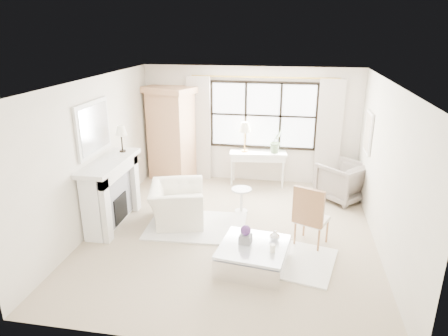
{
  "coord_description": "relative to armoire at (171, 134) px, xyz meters",
  "views": [
    {
      "loc": [
        0.98,
        -6.34,
        3.51
      ],
      "look_at": [
        -0.17,
        0.2,
        1.17
      ],
      "focal_mm": 32.0,
      "sensor_mm": 36.0,
      "label": 1
    }
  ],
  "objects": [
    {
      "name": "french_chair",
      "position": [
        3.22,
        -2.62,
        -0.83
      ],
      "size": [
        0.63,
        0.64,
        1.08
      ],
      "rotation": [
        0.0,
        0.0,
        2.73
      ],
      "color": "#AC7448",
      "rests_on": "floor"
    },
    {
      "name": "planter_box",
      "position": [
        2.21,
        -3.41,
        -0.69
      ],
      "size": [
        0.2,
        0.2,
        0.13
      ],
      "primitive_type": "cube",
      "rotation": [
        0.0,
        0.0,
        -0.14
      ],
      "color": "gray",
      "rests_on": "coffee_table"
    },
    {
      "name": "console_table",
      "position": [
        2.07,
        0.0,
        -0.74
      ],
      "size": [
        1.34,
        0.6,
        0.8
      ],
      "rotation": [
        0.0,
        0.0,
        0.11
      ],
      "color": "white",
      "rests_on": "floor"
    },
    {
      "name": "window_frame",
      "position": [
        2.14,
        0.26,
        0.46
      ],
      "size": [
        2.5,
        0.04,
        1.5
      ],
      "primitive_type": null,
      "color": "black",
      "rests_on": "wall_back"
    },
    {
      "name": "planter_flowers",
      "position": [
        2.21,
        -3.41,
        -0.55
      ],
      "size": [
        0.16,
        0.16,
        0.16
      ],
      "primitive_type": "sphere",
      "color": "#532B6D",
      "rests_on": "planter_box"
    },
    {
      "name": "art_frame",
      "position": [
        4.31,
        -0.76,
        0.41
      ],
      "size": [
        0.04,
        0.62,
        0.82
      ],
      "primitive_type": "cube",
      "color": "white",
      "rests_on": "wall_right"
    },
    {
      "name": "mirror_glass",
      "position": [
        -0.6,
        -2.46,
        0.7
      ],
      "size": [
        0.02,
        1.0,
        0.8
      ],
      "primitive_type": "cube",
      "color": "silver",
      "rests_on": "wall_left"
    },
    {
      "name": "curtain_right",
      "position": [
        3.64,
        0.19,
        0.1
      ],
      "size": [
        0.55,
        0.1,
        2.47
      ],
      "primitive_type": "cube",
      "color": "beige",
      "rests_on": "ground"
    },
    {
      "name": "rug_left",
      "position": [
        1.16,
        -2.34,
        -1.12
      ],
      "size": [
        1.86,
        1.36,
        0.03
      ],
      "primitive_type": "cube",
      "rotation": [
        0.0,
        0.0,
        0.05
      ],
      "color": "white",
      "rests_on": "floor"
    },
    {
      "name": "rug_right",
      "position": [
        2.8,
        -3.16,
        -1.13
      ],
      "size": [
        1.76,
        1.47,
        0.03
      ],
      "primitive_type": "cube",
      "rotation": [
        0.0,
        0.0,
        -0.22
      ],
      "color": "white",
      "rests_on": "floor"
    },
    {
      "name": "curtain_left",
      "position": [
        0.64,
        0.19,
        0.1
      ],
      "size": [
        0.55,
        0.1,
        2.47
      ],
      "primitive_type": "cube",
      "color": "beige",
      "rests_on": "ground"
    },
    {
      "name": "armoire",
      "position": [
        0.0,
        0.0,
        0.0
      ],
      "size": [
        1.3,
        1.07,
        2.24
      ],
      "rotation": [
        0.0,
        0.0,
        -0.38
      ],
      "color": "tan",
      "rests_on": "floor"
    },
    {
      "name": "orchid_plant",
      "position": [
        2.47,
        0.01,
        -0.07
      ],
      "size": [
        0.38,
        0.37,
        0.54
      ],
      "primitive_type": "imported",
      "rotation": [
        0.0,
        0.0,
        0.73
      ],
      "color": "#556C48",
      "rests_on": "console_table"
    },
    {
      "name": "curtain_rod",
      "position": [
        2.14,
        0.21,
        1.33
      ],
      "size": [
        3.3,
        0.04,
        0.04
      ],
      "primitive_type": "cylinder",
      "rotation": [
        0.0,
        1.57,
        0.0
      ],
      "color": "gold",
      "rests_on": "wall_back"
    },
    {
      "name": "wall_front",
      "position": [
        1.84,
        -5.21,
        0.21
      ],
      "size": [
        5.0,
        0.0,
        5.0
      ],
      "primitive_type": "plane",
      "rotation": [
        -1.57,
        0.0,
        0.0
      ],
      "color": "beige",
      "rests_on": "ground"
    },
    {
      "name": "side_table",
      "position": [
        1.9,
        -1.57,
        -0.81
      ],
      "size": [
        0.4,
        0.4,
        0.51
      ],
      "color": "silver",
      "rests_on": "floor"
    },
    {
      "name": "wingback_chair",
      "position": [
        3.95,
        -0.56,
        -0.73
      ],
      "size": [
        1.26,
        1.26,
        0.82
      ],
      "primitive_type": "imported",
      "rotation": [
        0.0,
        0.0,
        -2.34
      ],
      "color": "gray",
      "rests_on": "floor"
    },
    {
      "name": "mantel_lamp",
      "position": [
        -0.37,
        -1.93,
        0.51
      ],
      "size": [
        0.22,
        0.22,
        0.51
      ],
      "color": "black",
      "rests_on": "fireplace"
    },
    {
      "name": "fireplace",
      "position": [
        -0.44,
        -2.46,
        -0.49
      ],
      "size": [
        0.58,
        1.66,
        1.26
      ],
      "color": "white",
      "rests_on": "ground"
    },
    {
      "name": "club_armchair",
      "position": [
        0.75,
        -2.17,
        -0.78
      ],
      "size": [
        1.22,
        1.32,
        0.73
      ],
      "primitive_type": "imported",
      "rotation": [
        0.0,
        0.0,
        1.81
      ],
      "color": "white",
      "rests_on": "floor"
    },
    {
      "name": "wall_back",
      "position": [
        1.84,
        0.29,
        0.21
      ],
      "size": [
        5.0,
        0.0,
        5.0
      ],
      "primitive_type": "plane",
      "rotation": [
        1.57,
        0.0,
        0.0
      ],
      "color": "white",
      "rests_on": "ground"
    },
    {
      "name": "floor",
      "position": [
        1.84,
        -2.46,
        -1.14
      ],
      "size": [
        5.5,
        5.5,
        0.0
      ],
      "primitive_type": "plane",
      "color": "tan",
      "rests_on": "ground"
    },
    {
      "name": "window_pane",
      "position": [
        2.14,
        0.27,
        0.46
      ],
      "size": [
        2.4,
        0.02,
        1.5
      ],
      "primitive_type": "cube",
      "color": "white",
      "rests_on": "wall_back"
    },
    {
      "name": "coffee_vase",
      "position": [
        2.64,
        -3.25,
        -0.68
      ],
      "size": [
        0.19,
        0.19,
        0.16
      ],
      "primitive_type": "imported",
      "rotation": [
        0.0,
        0.0,
        -0.23
      ],
      "color": "white",
      "rests_on": "coffee_table"
    },
    {
      "name": "console_lamp",
      "position": [
        1.76,
        -0.02,
        0.22
      ],
      "size": [
        0.28,
        0.28,
        0.69
      ],
      "color": "#C69044",
      "rests_on": "console_table"
    },
    {
      "name": "mirror_frame",
      "position": [
        -0.63,
        -2.46,
        0.7
      ],
      "size": [
        0.05,
        1.15,
        0.95
      ],
      "primitive_type": "cube",
      "color": "silver",
      "rests_on": "wall_left"
    },
    {
      "name": "coffee_table",
      "position": [
        2.34,
        -3.48,
        -0.96
      ],
      "size": [
        1.12,
        1.12,
        0.38
      ],
      "rotation": [
        0.0,
        0.0,
        -0.13
      ],
      "color": "white",
      "rests_on": "floor"
    },
    {
      "name": "pillar_candle",
      "position": [
        2.63,
        -3.61,
        -0.7
      ],
      "size": [
        0.08,
        0.08,
        0.12
      ],
      "primitive_type": "cylinder",
      "color": "white",
      "rests_on": "coffee_table"
    },
    {
      "name": "wall_right",
      "position": [
        4.34,
        -2.46,
        0.21
      ],
      "size": [
        0.0,
        5.5,
        5.5
      ],
      "primitive_type": "plane",
      "rotation": [
        1.57,
        0.0,
        -1.57
      ],
      "color": "beige",
      "rests_on": "ground"
    },
    {
      "name": "ceiling",
      "position": [
        1.84,
        -2.46,
        1.56
      ],
      "size": [
        5.5,
        5.5,
        0.0
      ],
      "primitive_type": "plane",
      "rotation": [
        3.14,
        0.0,
        0.0
      ],
      "color": "white",
      "rests_on": "ground"
    },
    {
      "name": "wall_left",
      "position": [
        -0.66,
        -2.46,
        0.21
      ],
      "size": [
        0.0,
        5.5,
        5.5
      ],
      "primitive_type": "plane",
      "rotation": [
        1.57,
        0.0,
        1.57
      ],
      "color": "beige",
      "rests_on": "ground"
    },
    {
      "name": "art_canvas",
      "position": [
        4.29,
        -0.76,
        0.41
      ],
      "size": [
        0.01,
        0.52,
        0.72
      ],
      "primitive_type": "cube",
      "color": "#BAA990",
      "rests_on": "wall_right"
    }
  ]
}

